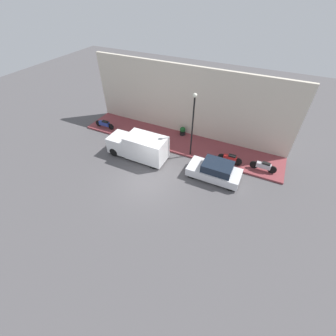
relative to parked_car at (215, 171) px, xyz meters
The scene contains 10 objects.
ground_plane 4.97m from the parked_car, 120.76° to the left, with size 60.00×60.00×0.00m, color #514F51.
sidewalk 5.21m from the parked_car, 54.88° to the left, with size 3.20×17.88×0.15m.
building_facade 6.79m from the parked_car, 41.86° to the left, with size 0.30×17.88×6.13m.
parked_car is the anchor object (origin of this frame).
delivery_van 6.31m from the parked_car, 92.25° to the left, with size 1.83×4.87×2.05m.
motorcycle_red 2.03m from the parked_car, 17.94° to the right, with size 0.30×1.90×0.82m.
motorcycle_blue 11.67m from the parked_car, 80.06° to the left, with size 0.30×2.07×0.76m.
scooter_silver 3.78m from the parked_car, 55.12° to the right, with size 0.30×1.95×0.78m.
streetlamp 4.12m from the parked_car, 56.34° to the left, with size 0.31×0.31×5.18m.
potted_plant 5.94m from the parked_car, 46.08° to the left, with size 0.51×0.51×0.79m.
Camera 1 is at (-9.86, -6.41, 11.51)m, focal length 24.00 mm.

